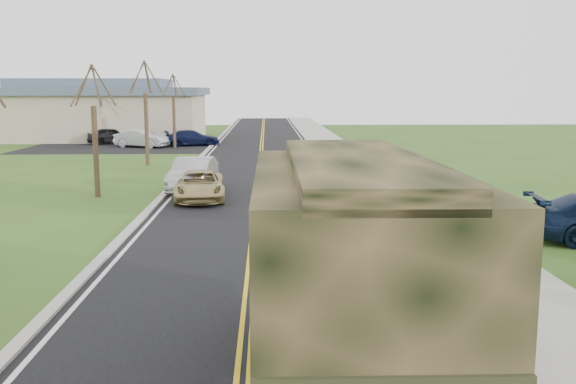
{
  "coord_description": "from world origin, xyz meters",
  "views": [
    {
      "loc": [
        0.4,
        -5.96,
        4.64
      ],
      "look_at": [
        1.0,
        11.83,
        1.8
      ],
      "focal_mm": 40.0,
      "sensor_mm": 36.0,
      "label": 1
    }
  ],
  "objects": [
    {
      "name": "road",
      "position": [
        0.0,
        40.0,
        0.01
      ],
      "size": [
        8.0,
        120.0,
        0.01
      ],
      "primitive_type": "cube",
      "color": "black",
      "rests_on": "ground"
    },
    {
      "name": "curb_right",
      "position": [
        4.15,
        40.0,
        0.06
      ],
      "size": [
        0.3,
        120.0,
        0.12
      ],
      "primitive_type": "cube",
      "color": "#9E998E",
      "rests_on": "ground"
    },
    {
      "name": "sidewalk_right",
      "position": [
        5.9,
        40.0,
        0.05
      ],
      "size": [
        3.2,
        120.0,
        0.1
      ],
      "primitive_type": "cube",
      "color": "#9E998E",
      "rests_on": "ground"
    },
    {
      "name": "curb_left",
      "position": [
        -4.15,
        40.0,
        0.05
      ],
      "size": [
        0.3,
        120.0,
        0.1
      ],
      "primitive_type": "cube",
      "color": "#9E998E",
      "rests_on": "ground"
    },
    {
      "name": "bare_tree_b",
      "position": [
        -7.0,
        22.0,
        2.48
      ],
      "size": [
        1.83,
        2.14,
        5.73
      ],
      "color": "#38281C",
      "rests_on": "ground"
    },
    {
      "name": "bare_tree_c",
      "position": [
        -7.0,
        34.0,
        2.78
      ],
      "size": [
        2.04,
        2.39,
        6.42
      ],
      "color": "#38281C",
      "rests_on": "ground"
    },
    {
      "name": "bare_tree_d",
      "position": [
        -7.0,
        46.0,
        2.55
      ],
      "size": [
        1.88,
        2.2,
        5.91
      ],
      "color": "#38281C",
      "rests_on": "ground"
    },
    {
      "name": "commercial_building",
      "position": [
        -15.98,
        55.97,
        2.69
      ],
      "size": [
        25.5,
        21.5,
        5.65
      ],
      "color": "tan",
      "rests_on": "ground"
    },
    {
      "name": "military_truck",
      "position": [
        1.6,
        3.16,
        2.16
      ],
      "size": [
        2.71,
        7.59,
        3.77
      ],
      "rotation": [
        0.0,
        0.0,
        -0.01
      ],
      "color": "black",
      "rests_on": "ground"
    },
    {
      "name": "suv_champagne",
      "position": [
        -2.45,
        21.06,
        0.62
      ],
      "size": [
        2.45,
        4.64,
        1.24
      ],
      "primitive_type": "imported",
      "rotation": [
        0.0,
        0.0,
        0.09
      ],
      "color": "tan",
      "rests_on": "ground"
    },
    {
      "name": "sedan_silver",
      "position": [
        -3.0,
        23.6,
        0.77
      ],
      "size": [
        2.02,
        4.8,
        1.54
      ],
      "primitive_type": "imported",
      "rotation": [
        0.0,
        0.0,
        -0.09
      ],
      "color": "#AEADB2",
      "rests_on": "ground"
    },
    {
      "name": "lot_car_dark",
      "position": [
        -12.97,
        50.0,
        0.71
      ],
      "size": [
        4.46,
        2.81,
        1.42
      ],
      "primitive_type": "imported",
      "rotation": [
        0.0,
        0.0,
        1.87
      ],
      "color": "black",
      "rests_on": "ground"
    },
    {
      "name": "lot_car_silver",
      "position": [
        -9.73,
        46.43,
        0.73
      ],
      "size": [
        4.72,
        3.12,
        1.47
      ],
      "primitive_type": "imported",
      "rotation": [
        0.0,
        0.0,
        1.19
      ],
      "color": "#BAB9BF",
      "rests_on": "ground"
    },
    {
      "name": "lot_car_navy",
      "position": [
        -5.8,
        47.86,
        0.66
      ],
      "size": [
        4.85,
        2.83,
        1.32
      ],
      "primitive_type": "imported",
      "rotation": [
        0.0,
        0.0,
        1.8
      ],
      "color": "black",
      "rests_on": "ground"
    }
  ]
}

